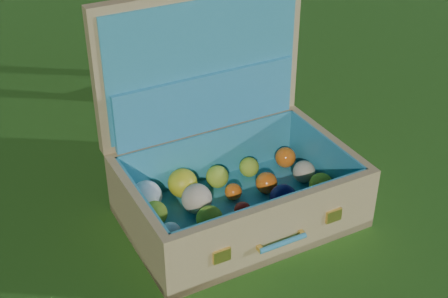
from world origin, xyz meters
TOP-DOWN VIEW (x-y plane):
  - ground at (0.00, 0.00)m, footprint 60.00×60.00m
  - suitcase at (0.10, 0.24)m, footprint 0.66×0.51m

SIDE VIEW (x-z plane):
  - ground at x=0.00m, z-range 0.00..0.00m
  - suitcase at x=0.10m, z-range -0.13..0.48m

